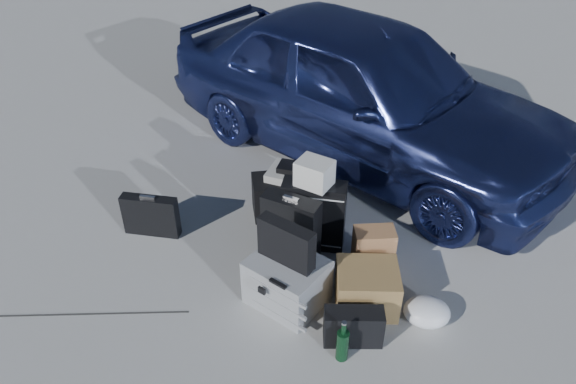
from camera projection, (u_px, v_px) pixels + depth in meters
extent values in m
plane|color=#9E9E9A|center=(281.00, 308.00, 4.26)|extent=(60.00, 60.00, 0.00)
imported|color=navy|center=(363.00, 89.00, 5.68)|extent=(4.66, 3.38, 1.47)
cube|color=gray|center=(287.00, 282.00, 4.22)|extent=(0.66, 0.61, 0.39)
cube|color=black|center=(286.00, 243.00, 4.02)|extent=(0.46, 0.25, 0.33)
cube|color=black|center=(151.00, 216.00, 4.88)|extent=(0.50, 0.16, 0.38)
cube|color=black|center=(291.00, 230.00, 4.54)|extent=(0.49, 0.25, 0.61)
cube|color=black|center=(314.00, 215.00, 4.69)|extent=(0.54, 0.24, 0.63)
cube|color=beige|center=(314.00, 173.00, 4.43)|extent=(0.32, 0.28, 0.22)
cube|color=black|center=(294.00, 195.00, 5.14)|extent=(0.81, 0.60, 0.37)
cube|color=beige|center=(293.00, 174.00, 5.01)|extent=(0.45, 0.36, 0.07)
cube|color=black|center=(292.00, 168.00, 4.98)|extent=(0.25, 0.18, 0.05)
cube|color=#9F6B45|center=(373.00, 251.00, 4.47)|extent=(0.36, 0.29, 0.42)
cube|color=olive|center=(367.00, 288.00, 4.20)|extent=(0.54, 0.50, 0.34)
ellipsoid|color=white|center=(427.00, 312.00, 4.11)|extent=(0.39, 0.35, 0.19)
cube|color=black|center=(353.00, 327.00, 3.93)|extent=(0.44, 0.26, 0.29)
cylinder|color=black|center=(343.00, 341.00, 3.79)|extent=(0.11, 0.11, 0.34)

